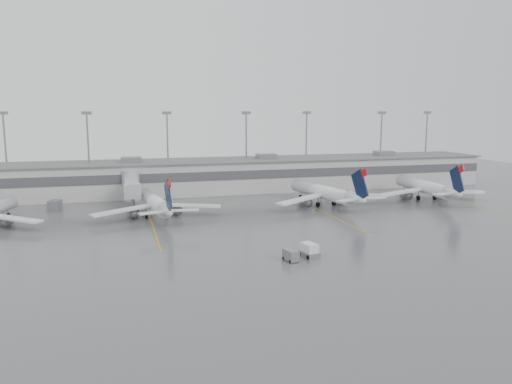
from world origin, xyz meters
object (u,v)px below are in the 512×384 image
object	(u,v)px
jet_mid_left	(156,203)
jet_mid_right	(325,192)
jet_far_right	(426,187)
baggage_tug	(309,252)

from	to	relation	value
jet_mid_left	jet_mid_right	distance (m)	36.80
jet_far_right	baggage_tug	xyz separation A→B (m)	(-43.72, -36.42, -2.27)
jet_mid_right	jet_far_right	world-z (taller)	jet_far_right
jet_mid_left	jet_far_right	bearing A→B (deg)	-4.25
jet_far_right	baggage_tug	bearing A→B (deg)	-135.65
jet_mid_right	jet_far_right	size ratio (longest dim) A/B	0.99
jet_mid_right	jet_far_right	xyz separation A→B (m)	(26.05, 0.92, 0.00)
jet_mid_left	jet_mid_right	world-z (taller)	jet_mid_right
jet_mid_left	jet_far_right	size ratio (longest dim) A/B	0.94
jet_mid_left	jet_far_right	distance (m)	62.87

